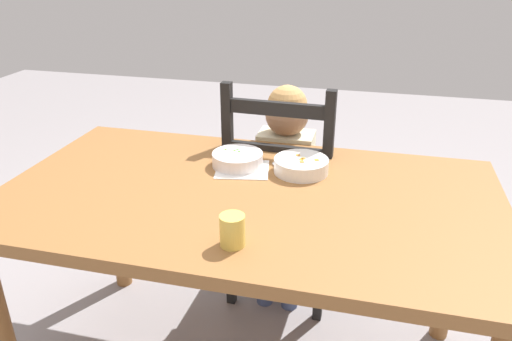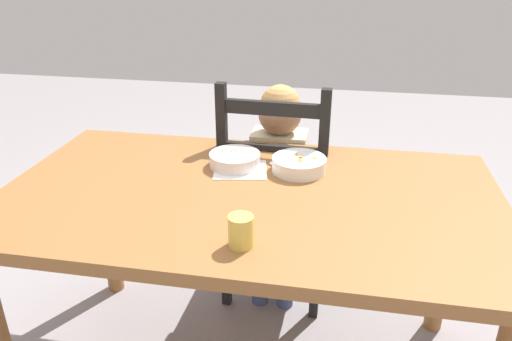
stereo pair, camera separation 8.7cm
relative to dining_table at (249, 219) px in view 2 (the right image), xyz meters
The scene contains 8 objects.
dining_table is the anchor object (origin of this frame).
dining_chair 0.52m from the dining_table, 87.22° to the left, with size 0.44×0.44×0.99m.
child_figure 0.48m from the dining_table, 86.97° to the left, with size 0.32×0.31×0.95m.
bowl_of_peas 0.24m from the dining_table, 114.68° to the left, with size 0.17×0.17×0.05m.
bowl_of_carrots 0.26m from the dining_table, 53.76° to the left, with size 0.18×0.18×0.05m.
spoon 0.24m from the dining_table, 73.16° to the left, with size 0.11×0.11×0.01m.
drinking_cup 0.33m from the dining_table, 82.52° to the right, with size 0.07×0.07×0.08m, color #E4C552.
paper_napkin 0.19m from the dining_table, 110.93° to the left, with size 0.18×0.16×0.00m, color white.
Camera 2 is at (0.27, -1.33, 1.43)m, focal length 34.51 mm.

